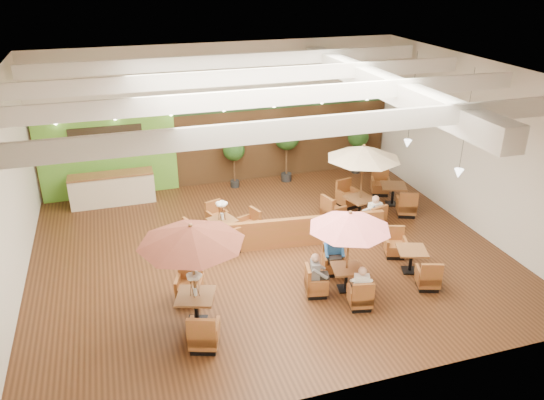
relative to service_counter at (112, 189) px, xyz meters
name	(u,v)px	position (x,y,z in m)	size (l,w,h in m)	color
room	(263,127)	(4.65, -3.88, 3.05)	(14.04, 14.00, 5.52)	#381E0F
service_counter	(112,189)	(0.00, 0.00, 0.00)	(3.00, 0.75, 1.18)	beige
booth_divider	(276,234)	(4.74, -4.93, -0.10)	(6.95, 0.18, 0.96)	brown
table_0	(192,249)	(1.71, -7.92, 1.50)	(2.55, 2.86, 2.76)	brown
table_1	(347,234)	(5.79, -7.70, 1.15)	(2.30, 2.41, 2.39)	brown
table_2	(361,166)	(8.06, -3.82, 1.37)	(2.64, 2.77, 2.72)	brown
table_3	(223,227)	(3.26, -3.88, -0.17)	(2.51, 2.51, 1.48)	brown
table_4	(411,261)	(8.02, -7.40, -0.24)	(1.02, 2.55, 0.90)	brown
table_5	(393,195)	(9.80, -3.13, -0.21)	(1.13, 2.77, 0.97)	brown
topiary_0	(234,152)	(4.65, 0.20, 0.88)	(0.85, 0.85, 1.97)	black
topiary_1	(287,140)	(6.81, 0.20, 1.18)	(1.02, 1.02, 2.36)	black
topiary_2	(358,139)	(9.92, 0.20, 0.91)	(0.86, 0.86, 2.00)	black
diner_0	(361,283)	(5.85, -8.57, 0.17)	(0.43, 0.40, 0.78)	white
diner_1	(334,250)	(5.85, -6.83, 0.18)	(0.44, 0.39, 0.82)	#2966B5
diner_2	(317,270)	(4.98, -7.70, 0.18)	(0.38, 0.43, 0.81)	gray
diner_3	(374,211)	(8.13, -4.81, 0.16)	(0.42, 0.38, 0.77)	#2966B5
diner_4	(374,210)	(8.13, -4.81, 0.19)	(0.44, 0.37, 0.84)	white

